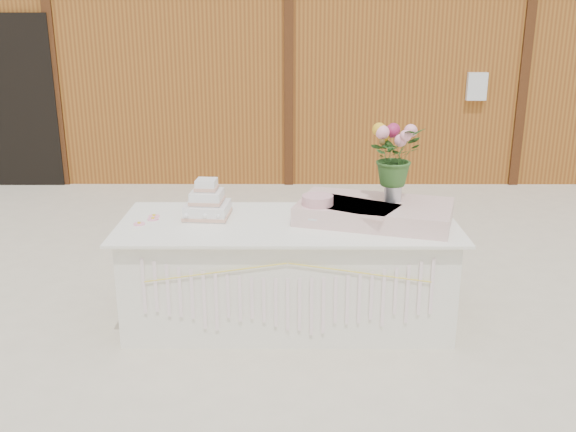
% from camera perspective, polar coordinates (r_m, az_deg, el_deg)
% --- Properties ---
extents(ground, '(80.00, 80.00, 0.00)m').
position_cam_1_polar(ground, '(4.86, -0.01, -9.21)').
color(ground, beige).
rests_on(ground, ground).
extents(barn, '(12.60, 4.60, 3.30)m').
position_cam_1_polar(barn, '(10.34, 0.03, 14.72)').
color(barn, '#91591E').
rests_on(barn, ground).
extents(cake_table, '(2.40, 1.00, 0.77)m').
position_cam_1_polar(cake_table, '(4.69, -0.01, -5.01)').
color(cake_table, white).
rests_on(cake_table, ground).
extents(wedding_cake, '(0.34, 0.34, 0.28)m').
position_cam_1_polar(wedding_cake, '(4.68, -7.20, 1.04)').
color(wedding_cake, white).
rests_on(wedding_cake, cake_table).
extents(pink_cake_stand, '(0.28, 0.28, 0.20)m').
position_cam_1_polar(pink_cake_stand, '(4.51, 2.63, 0.74)').
color(pink_cake_stand, silver).
rests_on(pink_cake_stand, cake_table).
extents(satin_runner, '(1.20, 0.90, 0.13)m').
position_cam_1_polar(satin_runner, '(4.61, 7.71, 0.38)').
color(satin_runner, beige).
rests_on(satin_runner, cake_table).
extents(flower_vase, '(0.12, 0.12, 0.17)m').
position_cam_1_polar(flower_vase, '(4.64, 9.32, 2.34)').
color(flower_vase, silver).
rests_on(flower_vase, satin_runner).
extents(bouquet, '(0.49, 0.48, 0.41)m').
position_cam_1_polar(bouquet, '(4.57, 9.50, 5.86)').
color(bouquet, '#315B24').
rests_on(bouquet, flower_vase).
extents(loose_flowers, '(0.16, 0.39, 0.02)m').
position_cam_1_polar(loose_flowers, '(4.72, -12.48, -0.19)').
color(loose_flowers, pink).
rests_on(loose_flowers, cake_table).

